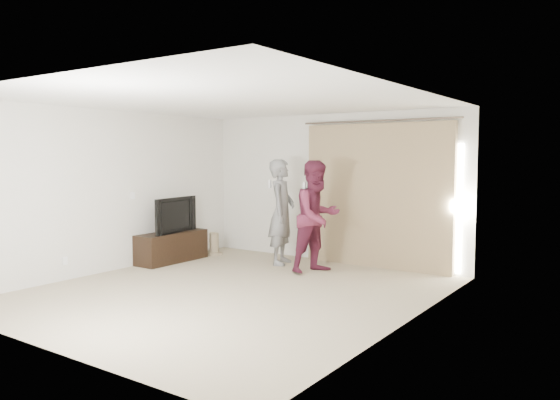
% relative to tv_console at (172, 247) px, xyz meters
% --- Properties ---
extents(floor, '(5.50, 5.50, 0.00)m').
position_rel_tv_console_xyz_m(floor, '(2.27, -1.06, -0.26)').
color(floor, tan).
rests_on(floor, ground).
extents(wall_back, '(5.00, 0.04, 2.60)m').
position_rel_tv_console_xyz_m(wall_back, '(2.27, 1.69, 1.04)').
color(wall_back, silver).
rests_on(wall_back, ground).
extents(wall_left, '(0.04, 5.50, 2.60)m').
position_rel_tv_console_xyz_m(wall_left, '(-0.23, -1.06, 1.04)').
color(wall_left, silver).
rests_on(wall_left, ground).
extents(ceiling, '(5.00, 5.50, 0.01)m').
position_rel_tv_console_xyz_m(ceiling, '(2.27, -1.06, 2.34)').
color(ceiling, white).
rests_on(ceiling, wall_back).
extents(curtain, '(2.80, 0.11, 2.46)m').
position_rel_tv_console_xyz_m(curtain, '(3.18, 1.62, 0.94)').
color(curtain, tan).
rests_on(curtain, ground).
extents(tv_console, '(0.47, 1.36, 0.52)m').
position_rel_tv_console_xyz_m(tv_console, '(0.00, 0.00, 0.00)').
color(tv_console, black).
rests_on(tv_console, ground).
extents(tv, '(0.29, 1.08, 0.62)m').
position_rel_tv_console_xyz_m(tv, '(0.00, 0.00, 0.57)').
color(tv, black).
rests_on(tv, tv_console).
extents(scratching_post, '(0.31, 0.31, 0.42)m').
position_rel_tv_console_xyz_m(scratching_post, '(0.17, 0.93, -0.09)').
color(scratching_post, tan).
rests_on(scratching_post, ground).
extents(person_man, '(0.62, 0.76, 1.80)m').
position_rel_tv_console_xyz_m(person_man, '(1.71, 0.94, 0.64)').
color(person_man, slate).
rests_on(person_man, ground).
extents(person_woman, '(0.92, 1.04, 1.79)m').
position_rel_tv_console_xyz_m(person_woman, '(2.56, 0.71, 0.64)').
color(person_woman, '#5F1F36').
rests_on(person_woman, ground).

